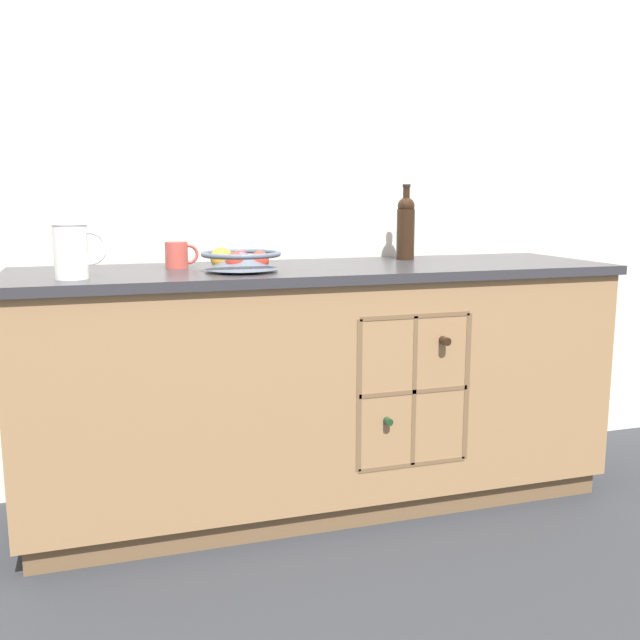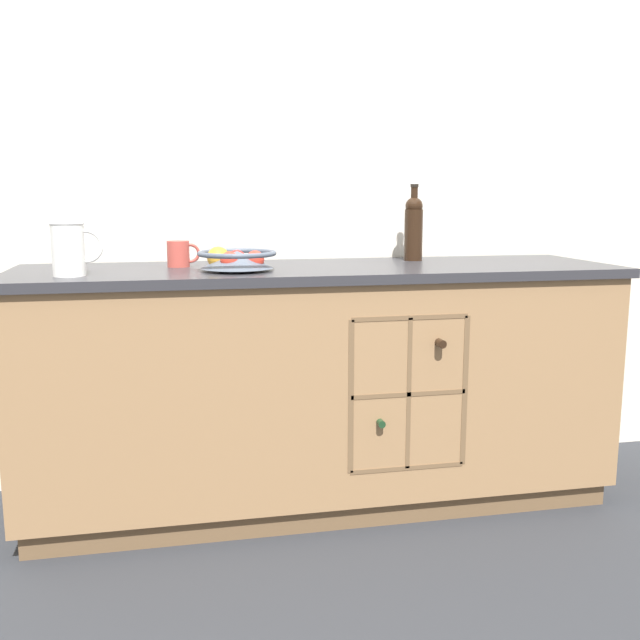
{
  "view_description": "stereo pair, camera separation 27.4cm",
  "coord_description": "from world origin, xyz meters",
  "px_view_note": "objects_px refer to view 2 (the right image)",
  "views": [
    {
      "loc": [
        -0.82,
        -2.57,
        1.2
      ],
      "look_at": [
        0.0,
        0.0,
        0.73
      ],
      "focal_mm": 40.0,
      "sensor_mm": 36.0,
      "label": 1
    },
    {
      "loc": [
        -0.55,
        -2.64,
        1.2
      ],
      "look_at": [
        0.0,
        0.0,
        0.73
      ],
      "focal_mm": 40.0,
      "sensor_mm": 36.0,
      "label": 2
    }
  ],
  "objects_px": {
    "ceramic_mug": "(179,254)",
    "standing_wine_bottle": "(414,227)",
    "fruit_bowl": "(236,258)",
    "white_pitcher": "(69,248)"
  },
  "relations": [
    {
      "from": "white_pitcher",
      "to": "standing_wine_bottle",
      "type": "relative_size",
      "value": 0.57
    },
    {
      "from": "standing_wine_bottle",
      "to": "white_pitcher",
      "type": "bearing_deg",
      "value": -166.3
    },
    {
      "from": "fruit_bowl",
      "to": "standing_wine_bottle",
      "type": "bearing_deg",
      "value": 19.6
    },
    {
      "from": "fruit_bowl",
      "to": "white_pitcher",
      "type": "distance_m",
      "value": 0.56
    },
    {
      "from": "standing_wine_bottle",
      "to": "fruit_bowl",
      "type": "bearing_deg",
      "value": -160.4
    },
    {
      "from": "white_pitcher",
      "to": "fruit_bowl",
      "type": "bearing_deg",
      "value": 5.22
    },
    {
      "from": "white_pitcher",
      "to": "standing_wine_bottle",
      "type": "height_order",
      "value": "standing_wine_bottle"
    },
    {
      "from": "fruit_bowl",
      "to": "standing_wine_bottle",
      "type": "relative_size",
      "value": 0.9
    },
    {
      "from": "fruit_bowl",
      "to": "standing_wine_bottle",
      "type": "xyz_separation_m",
      "value": [
        0.76,
        0.27,
        0.09
      ]
    },
    {
      "from": "ceramic_mug",
      "to": "standing_wine_bottle",
      "type": "relative_size",
      "value": 0.4
    }
  ]
}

